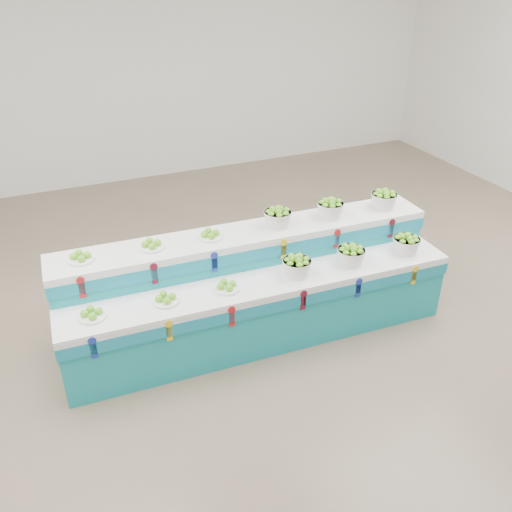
% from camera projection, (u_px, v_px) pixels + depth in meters
% --- Properties ---
extents(ground, '(10.00, 10.00, 0.00)m').
position_uv_depth(ground, '(290.00, 339.00, 5.44)').
color(ground, brown).
rests_on(ground, ground).
extents(back_wall, '(10.00, 0.00, 10.00)m').
position_uv_depth(back_wall, '(153.00, 54.00, 8.44)').
color(back_wall, silver).
rests_on(back_wall, ground).
extents(display_stand, '(3.88, 1.13, 1.02)m').
position_uv_depth(display_stand, '(256.00, 287.00, 5.34)').
color(display_stand, teal).
rests_on(display_stand, ground).
extents(plate_lower_left, '(0.25, 0.25, 0.09)m').
position_uv_depth(plate_lower_left, '(92.00, 313.00, 4.53)').
color(plate_lower_left, white).
rests_on(plate_lower_left, display_stand).
extents(plate_lower_mid, '(0.25, 0.25, 0.09)m').
position_uv_depth(plate_lower_mid, '(166.00, 298.00, 4.72)').
color(plate_lower_mid, white).
rests_on(plate_lower_mid, display_stand).
extents(plate_lower_right, '(0.25, 0.25, 0.09)m').
position_uv_depth(plate_lower_right, '(227.00, 285.00, 4.90)').
color(plate_lower_right, white).
rests_on(plate_lower_right, display_stand).
extents(basket_lower_left, '(0.29, 0.29, 0.20)m').
position_uv_depth(basket_lower_left, '(297.00, 266.00, 5.09)').
color(basket_lower_left, silver).
rests_on(basket_lower_left, display_stand).
extents(basket_lower_mid, '(0.29, 0.29, 0.20)m').
position_uv_depth(basket_lower_mid, '(351.00, 255.00, 5.28)').
color(basket_lower_mid, silver).
rests_on(basket_lower_mid, display_stand).
extents(basket_lower_right, '(0.29, 0.29, 0.20)m').
position_uv_depth(basket_lower_right, '(406.00, 244.00, 5.48)').
color(basket_lower_right, silver).
rests_on(basket_lower_right, display_stand).
extents(plate_upper_left, '(0.25, 0.25, 0.09)m').
position_uv_depth(plate_upper_left, '(81.00, 256.00, 4.76)').
color(plate_upper_left, white).
rests_on(plate_upper_left, display_stand).
extents(plate_upper_mid, '(0.25, 0.25, 0.09)m').
position_uv_depth(plate_upper_mid, '(151.00, 244.00, 4.96)').
color(plate_upper_mid, white).
rests_on(plate_upper_mid, display_stand).
extents(plate_upper_right, '(0.25, 0.25, 0.09)m').
position_uv_depth(plate_upper_right, '(210.00, 234.00, 5.14)').
color(plate_upper_right, white).
rests_on(plate_upper_right, display_stand).
extents(basket_upper_left, '(0.29, 0.29, 0.20)m').
position_uv_depth(basket_upper_left, '(278.00, 217.00, 5.33)').
color(basket_upper_left, silver).
rests_on(basket_upper_left, display_stand).
extents(basket_upper_mid, '(0.29, 0.29, 0.20)m').
position_uv_depth(basket_upper_mid, '(330.00, 208.00, 5.51)').
color(basket_upper_mid, silver).
rests_on(basket_upper_mid, display_stand).
extents(basket_upper_right, '(0.29, 0.29, 0.20)m').
position_uv_depth(basket_upper_right, '(384.00, 199.00, 5.72)').
color(basket_upper_right, silver).
rests_on(basket_upper_right, display_stand).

